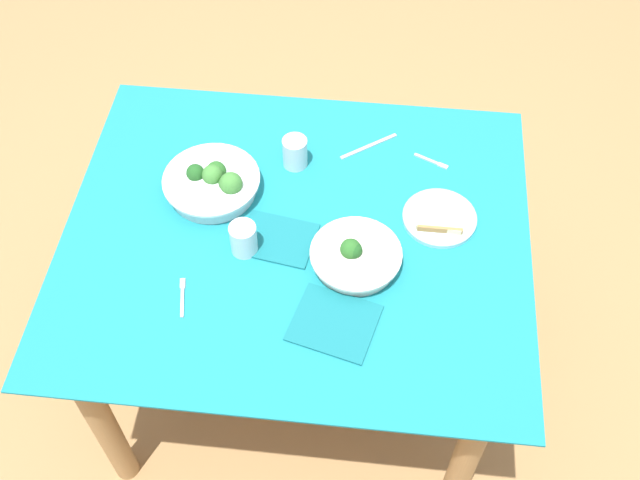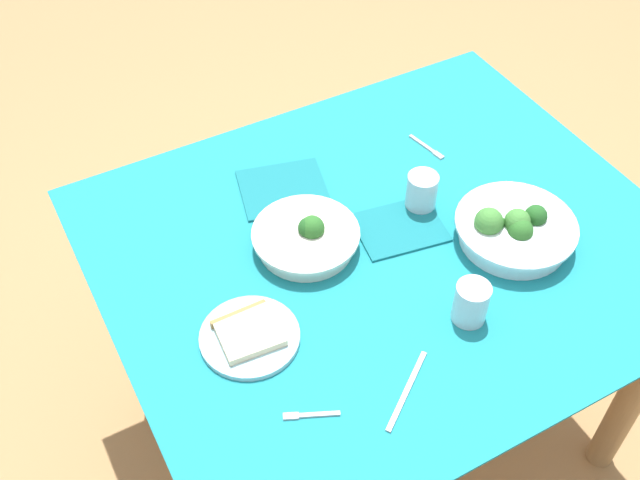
% 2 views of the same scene
% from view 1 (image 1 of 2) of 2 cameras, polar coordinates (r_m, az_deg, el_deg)
% --- Properties ---
extents(ground_plane, '(6.00, 6.00, 0.00)m').
position_cam_1_polar(ground_plane, '(2.61, -1.39, -9.47)').
color(ground_plane, '#9E7547').
extents(dining_table, '(1.21, 1.02, 0.74)m').
position_cam_1_polar(dining_table, '(2.08, -1.72, -1.52)').
color(dining_table, '#197A84').
rests_on(dining_table, ground_plane).
extents(broccoli_bowl_far, '(0.26, 0.26, 0.09)m').
position_cam_1_polar(broccoli_bowl_far, '(2.07, -7.94, 4.21)').
color(broccoli_bowl_far, white).
rests_on(broccoli_bowl_far, dining_table).
extents(broccoli_bowl_near, '(0.23, 0.23, 0.08)m').
position_cam_1_polar(broccoli_bowl_near, '(1.91, 2.63, -1.22)').
color(broccoli_bowl_near, silver).
rests_on(broccoli_bowl_near, dining_table).
extents(bread_side_plate, '(0.19, 0.19, 0.03)m').
position_cam_1_polar(bread_side_plate, '(2.03, 8.88, 1.69)').
color(bread_side_plate, '#99C6D1').
rests_on(bread_side_plate, dining_table).
extents(water_glass_center, '(0.07, 0.07, 0.09)m').
position_cam_1_polar(water_glass_center, '(1.93, -5.70, 0.10)').
color(water_glass_center, silver).
rests_on(water_glass_center, dining_table).
extents(water_glass_side, '(0.07, 0.07, 0.09)m').
position_cam_1_polar(water_glass_side, '(2.11, -1.87, 6.53)').
color(water_glass_side, silver).
rests_on(water_glass_side, dining_table).
extents(fork_by_far_bowl, '(0.10, 0.05, 0.00)m').
position_cam_1_polar(fork_by_far_bowl, '(2.17, 8.37, 5.78)').
color(fork_by_far_bowl, '#B7B7BC').
rests_on(fork_by_far_bowl, dining_table).
extents(fork_by_near_bowl, '(0.03, 0.11, 0.00)m').
position_cam_1_polar(fork_by_near_bowl, '(1.90, -10.18, -4.09)').
color(fork_by_near_bowl, '#B7B7BC').
rests_on(fork_by_near_bowl, dining_table).
extents(table_knife_left, '(0.15, 0.12, 0.00)m').
position_cam_1_polar(table_knife_left, '(2.19, 3.64, 6.96)').
color(table_knife_left, '#B7B7BC').
rests_on(table_knife_left, dining_table).
extents(napkin_folded_upper, '(0.23, 0.21, 0.01)m').
position_cam_1_polar(napkin_folded_upper, '(1.83, 1.06, -6.17)').
color(napkin_folded_upper, '#156870').
rests_on(napkin_folded_upper, dining_table).
extents(napkin_folded_lower, '(0.21, 0.18, 0.01)m').
position_cam_1_polar(napkin_folded_lower, '(1.97, -3.16, 0.08)').
color(napkin_folded_lower, '#156870').
rests_on(napkin_folded_lower, dining_table).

